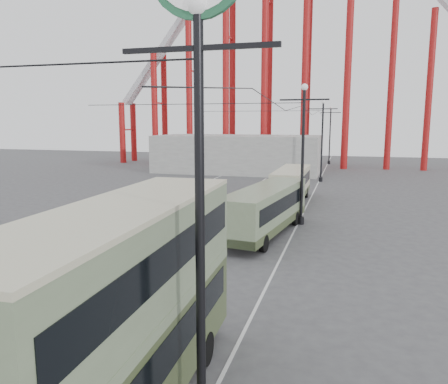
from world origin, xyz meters
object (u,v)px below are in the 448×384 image
(single_decker_green, at_px, (266,208))
(pedestrian, at_px, (220,240))
(lamp_post_near, at_px, (199,72))
(double_decker_bus, at_px, (125,303))
(single_decker_cream, at_px, (291,183))

(single_decker_green, relative_size, pedestrian, 5.99)
(lamp_post_near, xyz_separation_m, double_decker_bus, (-1.84, 0.09, -5.00))
(lamp_post_near, relative_size, pedestrian, 6.08)
(lamp_post_near, distance_m, double_decker_bus, 5.33)
(lamp_post_near, relative_size, single_decker_cream, 1.17)
(single_decker_green, bearing_deg, double_decker_bus, -82.23)
(double_decker_bus, bearing_deg, lamp_post_near, -4.32)
(single_decker_cream, bearing_deg, pedestrian, -94.98)
(pedestrian, bearing_deg, lamp_post_near, 85.74)
(single_decker_green, distance_m, pedestrian, 5.21)
(double_decker_bus, xyz_separation_m, single_decker_cream, (0.16, 29.06, -1.24))
(double_decker_bus, height_order, single_decker_green, double_decker_bus)
(pedestrian, bearing_deg, single_decker_green, -125.54)
(single_decker_cream, bearing_deg, lamp_post_near, -86.13)
(double_decker_bus, relative_size, single_decker_green, 0.90)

